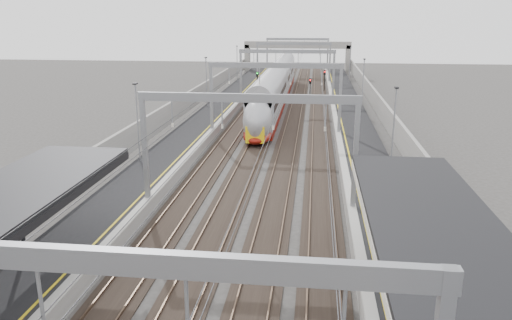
# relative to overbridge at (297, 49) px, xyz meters

# --- Properties ---
(platform_left) EXTENTS (4.00, 120.00, 1.00)m
(platform_left) POSITION_rel_overbridge_xyz_m (-8.00, -55.00, -4.81)
(platform_left) COLOR black
(platform_left) RESTS_ON ground
(platform_right) EXTENTS (4.00, 120.00, 1.00)m
(platform_right) POSITION_rel_overbridge_xyz_m (8.00, -55.00, -4.81)
(platform_right) COLOR black
(platform_right) RESTS_ON ground
(tracks) EXTENTS (11.40, 140.00, 0.20)m
(tracks) POSITION_rel_overbridge_xyz_m (0.00, -55.00, -5.26)
(tracks) COLOR black
(tracks) RESTS_ON ground
(overhead_line) EXTENTS (13.00, 140.00, 6.60)m
(overhead_line) POSITION_rel_overbridge_xyz_m (0.00, -48.38, 0.83)
(overhead_line) COLOR gray
(overhead_line) RESTS_ON platform_left
(overbridge) EXTENTS (22.00, 2.20, 6.90)m
(overbridge) POSITION_rel_overbridge_xyz_m (0.00, 0.00, 0.00)
(overbridge) COLOR gray
(overbridge) RESTS_ON ground
(wall_left) EXTENTS (0.30, 120.00, 3.20)m
(wall_left) POSITION_rel_overbridge_xyz_m (-11.20, -55.00, -3.71)
(wall_left) COLOR gray
(wall_left) RESTS_ON ground
(wall_right) EXTENTS (0.30, 120.00, 3.20)m
(wall_right) POSITION_rel_overbridge_xyz_m (11.20, -55.00, -3.71)
(wall_right) COLOR gray
(wall_right) RESTS_ON ground
(train) EXTENTS (2.80, 51.09, 4.43)m
(train) POSITION_rel_overbridge_xyz_m (-1.50, -38.03, -3.14)
(train) COLOR maroon
(train) RESTS_ON ground
(signal_green) EXTENTS (0.32, 0.32, 3.48)m
(signal_green) POSITION_rel_overbridge_xyz_m (-5.20, -27.70, -2.89)
(signal_green) COLOR black
(signal_green) RESTS_ON ground
(signal_red_near) EXTENTS (0.32, 0.32, 3.48)m
(signal_red_near) POSITION_rel_overbridge_xyz_m (3.20, -35.27, -2.89)
(signal_red_near) COLOR black
(signal_red_near) RESTS_ON ground
(signal_red_far) EXTENTS (0.32, 0.32, 3.48)m
(signal_red_far) POSITION_rel_overbridge_xyz_m (5.40, -23.67, -2.89)
(signal_red_far) COLOR black
(signal_red_far) RESTS_ON ground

